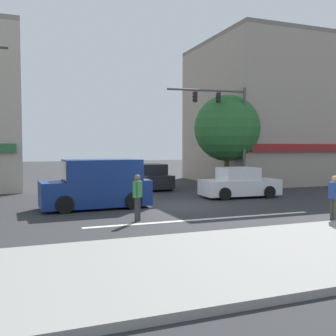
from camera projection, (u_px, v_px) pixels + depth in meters
The scene contains 12 objects.
ground_plane at pixel (171, 206), 17.66m from camera, with size 120.00×120.00×0.00m, color #2B2B2D.
lane_marking_stripe at pixel (206, 219), 14.40m from camera, with size 9.00×0.24×0.01m, color silver.
sidewalk_curb at pixel (296, 251), 9.73m from camera, with size 40.00×5.00×0.16m, color gray.
building_right_corner at pixel (276, 114), 30.91m from camera, with size 11.84×10.25×10.57m.
street_tree at pixel (227, 128), 24.85m from camera, with size 4.18×4.18×5.94m.
utility_pole_far_right at pixel (242, 129), 27.47m from camera, with size 1.40×0.22×7.49m.
traffic_light_mast at pixel (229, 121), 23.31m from camera, with size 4.87×0.65×6.20m.
sedan_parked_curbside at pixel (151, 178), 24.92m from camera, with size 1.91×4.11×1.58m.
van_approaching_near at pixel (97, 185), 16.97m from camera, with size 4.66×2.16×2.11m.
sedan_crossing_leftbound at pixel (239, 184), 20.69m from camera, with size 4.18×2.05×1.58m.
pedestrian_foreground_with_bag at pixel (335, 197), 13.42m from camera, with size 0.33×0.67×1.67m.
pedestrian_mid_crossing at pixel (137, 195), 13.96m from camera, with size 0.40×0.46×1.67m.
Camera 1 is at (-6.38, -16.35, 2.64)m, focal length 42.00 mm.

